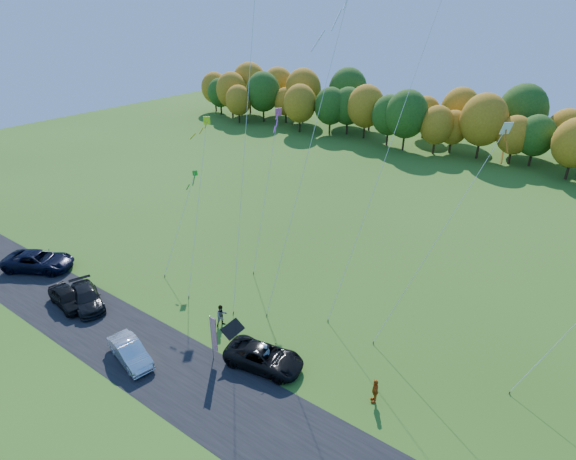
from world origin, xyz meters
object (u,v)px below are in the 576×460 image
Objects in this scene: feather_flag at (213,334)px; silver_sedan at (130,352)px; black_suv at (264,357)px; person_east at (375,391)px.

silver_sedan is at bearing -144.05° from feather_flag.
black_suv is 3.71m from feather_flag.
black_suv is 1.23× the size of silver_sedan.
feather_flag reaches higher than black_suv.
person_east is (15.07, 6.31, 0.14)m from silver_sedan.
feather_flag is (4.65, 3.37, 1.48)m from silver_sedan.
black_suv is at bearing 25.20° from feather_flag.
black_suv is 1.48× the size of feather_flag.
black_suv is 7.49m from person_east.
person_east reaches higher than silver_sedan.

